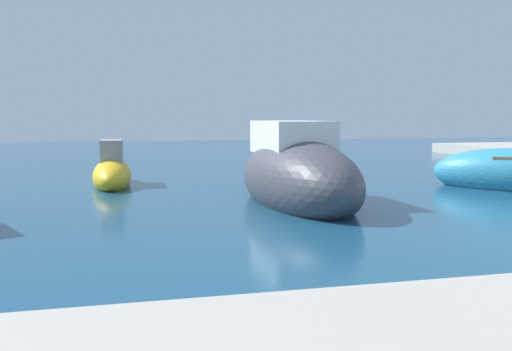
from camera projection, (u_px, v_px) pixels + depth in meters
name	position (u px, v px, depth m)	size (l,w,h in m)	color
moored_boat_0	(297.00, 176.00, 13.34)	(2.27, 5.70, 2.35)	#3F3F47
moored_boat_2	(293.00, 155.00, 22.35)	(3.12, 5.94, 1.92)	#1E479E
moored_boat_4	(112.00, 173.00, 16.75)	(1.24, 3.68, 1.55)	gold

